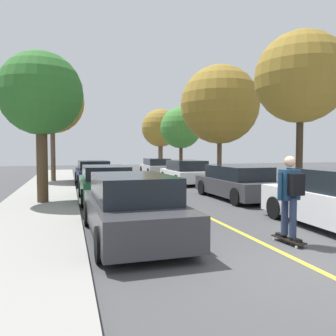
# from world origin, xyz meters

# --- Properties ---
(ground) EXTENTS (80.00, 80.00, 0.00)m
(ground) POSITION_xyz_m (0.00, 0.00, 0.00)
(ground) COLOR #424244
(center_line) EXTENTS (0.12, 39.20, 0.01)m
(center_line) POSITION_xyz_m (0.00, 4.00, 0.00)
(center_line) COLOR gold
(center_line) RESTS_ON ground
(parked_car_left_nearest) EXTENTS (1.98, 4.46, 1.41)m
(parked_car_left_nearest) POSITION_xyz_m (-2.55, 2.52, 0.68)
(parked_car_left_nearest) COLOR #38383D
(parked_car_left_nearest) RESTS_ON ground
(parked_car_left_near) EXTENTS (1.96, 4.13, 1.35)m
(parked_car_left_near) POSITION_xyz_m (-2.55, 8.32, 0.67)
(parked_car_left_near) COLOR #1E5B33
(parked_car_left_near) RESTS_ON ground
(parked_car_left_far) EXTENTS (2.02, 4.17, 1.35)m
(parked_car_left_far) POSITION_xyz_m (-2.55, 15.00, 0.66)
(parked_car_left_far) COLOR navy
(parked_car_left_far) RESTS_ON ground
(parked_car_right_near) EXTENTS (1.90, 4.52, 1.33)m
(parked_car_right_near) POSITION_xyz_m (2.55, 7.33, 0.66)
(parked_car_right_near) COLOR #38383D
(parked_car_right_near) RESTS_ON ground
(parked_car_right_far) EXTENTS (2.04, 4.25, 1.37)m
(parked_car_right_far) POSITION_xyz_m (2.54, 13.64, 0.68)
(parked_car_right_far) COLOR white
(parked_car_right_far) RESTS_ON ground
(parked_car_right_farthest) EXTENTS (2.00, 4.44, 1.31)m
(parked_car_right_farthest) POSITION_xyz_m (2.54, 20.52, 0.65)
(parked_car_right_farthest) COLOR #B7B7BC
(parked_car_right_farthest) RESTS_ON ground
(street_tree_left_nearest) EXTENTS (2.87, 2.87, 5.21)m
(street_tree_left_nearest) POSITION_xyz_m (-4.78, 7.69, 3.87)
(street_tree_left_nearest) COLOR #4C3823
(street_tree_left_nearest) RESTS_ON sidewalk_left
(street_tree_left_near) EXTENTS (3.68, 3.68, 6.47)m
(street_tree_left_near) POSITION_xyz_m (-4.78, 16.31, 4.76)
(street_tree_left_near) COLOR brown
(street_tree_left_near) RESTS_ON sidewalk_left
(street_tree_right_nearest) EXTENTS (3.53, 3.53, 6.40)m
(street_tree_right_nearest) POSITION_xyz_m (4.78, 6.48, 4.76)
(street_tree_right_nearest) COLOR #3D2D1E
(street_tree_right_nearest) RESTS_ON sidewalk_right
(street_tree_right_near) EXTENTS (4.66, 4.66, 6.84)m
(street_tree_right_near) POSITION_xyz_m (4.78, 13.89, 4.64)
(street_tree_right_near) COLOR brown
(street_tree_right_near) RESTS_ON sidewalk_right
(street_tree_right_far) EXTENTS (3.31, 3.31, 5.26)m
(street_tree_right_far) POSITION_xyz_m (4.78, 21.22, 3.73)
(street_tree_right_far) COLOR #4C3823
(street_tree_right_far) RESTS_ON sidewalk_right
(street_tree_right_farthest) EXTENTS (3.68, 3.68, 5.81)m
(street_tree_right_farthest) POSITION_xyz_m (4.78, 27.61, 4.08)
(street_tree_right_farthest) COLOR brown
(street_tree_right_farthest) RESTS_ON sidewalk_right
(skateboard) EXTENTS (0.30, 0.86, 0.10)m
(skateboard) POSITION_xyz_m (0.50, 1.13, 0.09)
(skateboard) COLOR black
(skateboard) RESTS_ON ground
(skateboarder) EXTENTS (0.59, 0.71, 1.73)m
(skateboarder) POSITION_xyz_m (0.51, 1.10, 1.09)
(skateboarder) COLOR black
(skateboarder) RESTS_ON skateboard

